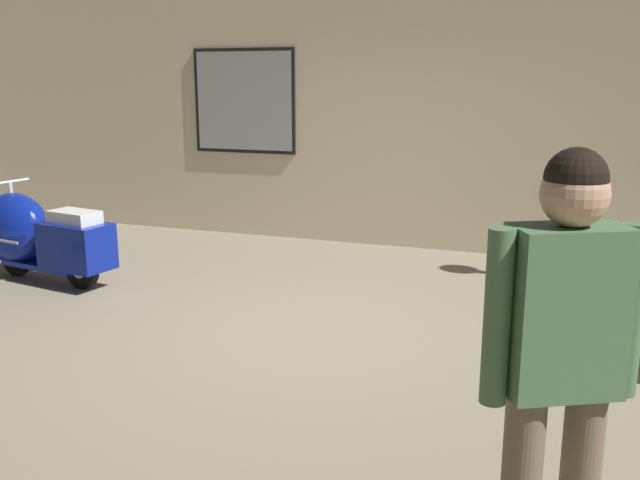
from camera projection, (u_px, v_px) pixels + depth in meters
name	position (u px, v px, depth m)	size (l,w,h in m)	color
ground_plane	(311.00, 339.00, 5.23)	(60.00, 60.00, 0.00)	gray
showroom_back_wall	(410.00, 97.00, 7.78)	(18.00, 0.24, 3.42)	beige
scooter_0	(34.00, 236.00, 6.70)	(1.61, 0.69, 0.95)	black
visitor_0	(561.00, 354.00, 2.41)	(0.52, 0.40, 1.70)	black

